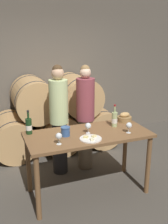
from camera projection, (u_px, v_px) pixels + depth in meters
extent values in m
plane|color=#4C473F|center=(88.00, 191.00, 3.70)|extent=(10.00, 10.00, 0.00)
cube|color=#60594F|center=(47.00, 61.00, 5.18)|extent=(10.00, 0.12, 3.20)
cylinder|color=tan|center=(13.00, 136.00, 4.72)|extent=(0.73, 0.97, 0.73)
cylinder|color=#2D2D33|center=(15.00, 142.00, 4.44)|extent=(0.74, 0.02, 0.74)
cylinder|color=#2D2D33|center=(11.00, 130.00, 4.99)|extent=(0.74, 0.02, 0.74)
cylinder|color=tan|center=(57.00, 130.00, 5.00)|extent=(0.73, 0.97, 0.73)
cylinder|color=#2D2D33|center=(61.00, 136.00, 4.73)|extent=(0.74, 0.02, 0.74)
cylinder|color=#2D2D33|center=(53.00, 125.00, 5.28)|extent=(0.74, 0.02, 0.74)
cylinder|color=tan|center=(96.00, 125.00, 5.29)|extent=(0.73, 0.97, 0.73)
cylinder|color=#2D2D33|center=(102.00, 130.00, 5.01)|extent=(0.74, 0.02, 0.74)
cylinder|color=#2D2D33|center=(90.00, 120.00, 5.56)|extent=(0.74, 0.02, 0.74)
cylinder|color=tan|center=(34.00, 99.00, 4.67)|extent=(0.73, 0.97, 0.73)
cylinder|color=#2D2D33|center=(37.00, 103.00, 4.39)|extent=(0.74, 0.02, 0.74)
cylinder|color=#2D2D33|center=(30.00, 95.00, 4.94)|extent=(0.74, 0.02, 0.74)
cylinder|color=tan|center=(77.00, 95.00, 4.95)|extent=(0.73, 0.97, 0.73)
cylinder|color=#2D2D33|center=(83.00, 99.00, 4.68)|extent=(0.74, 0.02, 0.74)
cylinder|color=#2D2D33|center=(71.00, 92.00, 5.23)|extent=(0.74, 0.02, 0.74)
cylinder|color=brown|center=(38.00, 188.00, 3.04)|extent=(0.06, 0.06, 0.84)
cylinder|color=brown|center=(148.00, 165.00, 3.56)|extent=(0.06, 0.06, 0.84)
cylinder|color=brown|center=(28.00, 164.00, 3.59)|extent=(0.06, 0.06, 0.84)
cylinder|color=brown|center=(125.00, 147.00, 4.12)|extent=(0.06, 0.06, 0.84)
cube|color=brown|center=(88.00, 135.00, 3.45)|extent=(1.64, 0.74, 0.04)
cylinder|color=#232326|center=(60.00, 148.00, 4.11)|extent=(0.23, 0.23, 0.83)
cylinder|color=beige|center=(59.00, 102.00, 3.90)|extent=(0.28, 0.28, 0.66)
sphere|color=tan|center=(58.00, 73.00, 3.77)|extent=(0.19, 0.19, 0.19)
sphere|color=#47331E|center=(57.00, 70.00, 3.77)|extent=(0.15, 0.15, 0.15)
cylinder|color=#756651|center=(85.00, 144.00, 4.26)|extent=(0.23, 0.23, 0.83)
cylinder|color=#8C3D47|center=(85.00, 99.00, 4.05)|extent=(0.29, 0.29, 0.66)
sphere|color=beige|center=(85.00, 73.00, 3.92)|extent=(0.17, 0.17, 0.17)
sphere|color=olive|center=(85.00, 69.00, 3.92)|extent=(0.14, 0.14, 0.14)
cylinder|color=#193819|center=(29.00, 126.00, 3.40)|extent=(0.08, 0.08, 0.21)
cylinder|color=#193819|center=(28.00, 115.00, 3.35)|extent=(0.03, 0.03, 0.09)
cylinder|color=black|center=(28.00, 111.00, 3.34)|extent=(0.03, 0.03, 0.02)
cylinder|color=white|center=(29.00, 127.00, 3.40)|extent=(0.08, 0.08, 0.07)
cylinder|color=#ADBC7F|center=(114.00, 119.00, 3.67)|extent=(0.08, 0.08, 0.21)
cylinder|color=#ADBC7F|center=(115.00, 109.00, 3.62)|extent=(0.03, 0.03, 0.09)
cylinder|color=maroon|center=(115.00, 105.00, 3.61)|extent=(0.03, 0.03, 0.02)
cylinder|color=white|center=(114.00, 121.00, 3.67)|extent=(0.08, 0.08, 0.07)
cylinder|color=#335693|center=(65.00, 131.00, 3.34)|extent=(0.11, 0.11, 0.12)
cylinder|color=#335693|center=(65.00, 127.00, 3.33)|extent=(0.12, 0.12, 0.01)
cylinder|color=olive|center=(124.00, 119.00, 3.89)|extent=(0.21, 0.21, 0.07)
ellipsoid|color=tan|center=(125.00, 115.00, 3.87)|extent=(0.16, 0.10, 0.07)
cylinder|color=white|center=(91.00, 139.00, 3.25)|extent=(0.28, 0.28, 0.01)
cube|color=beige|center=(94.00, 136.00, 3.28)|extent=(0.07, 0.06, 0.02)
cube|color=#E0CC7F|center=(86.00, 137.00, 3.26)|extent=(0.07, 0.07, 0.02)
cube|color=beige|center=(92.00, 139.00, 3.18)|extent=(0.05, 0.06, 0.02)
cylinder|color=white|center=(59.00, 144.00, 3.10)|extent=(0.06, 0.06, 0.00)
cylinder|color=white|center=(59.00, 141.00, 3.09)|extent=(0.01, 0.01, 0.07)
sphere|color=white|center=(59.00, 136.00, 3.07)|extent=(0.08, 0.08, 0.08)
cylinder|color=white|center=(88.00, 133.00, 3.45)|extent=(0.06, 0.06, 0.00)
cylinder|color=white|center=(88.00, 130.00, 3.44)|extent=(0.01, 0.01, 0.07)
sphere|color=white|center=(88.00, 126.00, 3.42)|extent=(0.08, 0.08, 0.08)
cylinder|color=white|center=(129.00, 133.00, 3.46)|extent=(0.06, 0.06, 0.00)
cylinder|color=white|center=(129.00, 130.00, 3.45)|extent=(0.01, 0.01, 0.07)
sphere|color=white|center=(129.00, 125.00, 3.43)|extent=(0.08, 0.08, 0.08)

